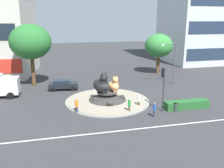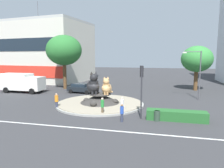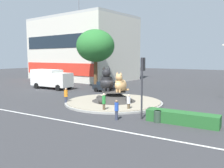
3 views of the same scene
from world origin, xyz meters
TOP-DOWN VIEW (x-y plane):
  - ground_plane at (0.00, 0.00)m, footprint 160.00×160.00m
  - lane_centreline at (0.00, -8.29)m, footprint 112.00×0.20m
  - roundabout_island at (-0.00, -0.00)m, footprint 10.49×10.49m
  - cat_statue_black at (-0.77, -0.17)m, footprint 2.39×3.04m
  - cat_statue_calico at (0.86, -0.07)m, footprint 1.41×2.23m
  - traffic_light_mast at (5.34, -4.48)m, footprint 0.35×0.46m
  - shophouse_block at (-21.15, 21.48)m, footprint 23.69×16.51m
  - clipped_hedge_strip at (8.53, -4.35)m, footprint 5.33×1.20m
  - broadleaf_tree_behind_island at (-9.50, 10.14)m, footprint 6.16×6.16m
  - second_tree_near_tower at (12.84, 13.74)m, footprint 5.15×5.15m
  - streetlight_arm at (11.79, 5.85)m, footprint 2.36×0.49m
  - pedestrian_orange_shirt at (-4.11, -3.03)m, footprint 0.38×0.38m
  - pedestrian_blue_shirt at (3.79, -5.92)m, footprint 0.32×0.32m
  - pedestrian_white_shirt at (3.21, -2.73)m, footprint 0.33×0.33m
  - pedestrian_green_shirt at (1.53, -4.29)m, footprint 0.31×0.31m
  - hatchback_near_shophouse at (-5.17, 6.80)m, footprint 4.39×2.32m
  - delivery_box_truck at (-14.72, 5.28)m, footprint 7.19×2.78m
  - litter_bin at (6.82, -4.90)m, footprint 0.56×0.56m

SIDE VIEW (x-z plane):
  - ground_plane at x=0.00m, z-range 0.00..0.00m
  - lane_centreline at x=0.00m, z-range 0.00..0.01m
  - clipped_hedge_strip at x=8.53m, z-range 0.00..0.90m
  - litter_bin at x=6.82m, z-range 0.00..0.90m
  - roundabout_island at x=0.00m, z-range -0.22..1.12m
  - hatchback_near_shophouse at x=-5.17m, z-range 0.05..1.54m
  - pedestrian_white_shirt at x=3.21m, z-range 0.04..1.64m
  - pedestrian_blue_shirt at x=3.79m, z-range 0.05..1.67m
  - pedestrian_orange_shirt at x=-4.11m, z-range 0.04..1.77m
  - pedestrian_green_shirt at x=1.53m, z-range 0.07..1.83m
  - delivery_box_truck at x=-14.72m, z-range 0.14..3.15m
  - cat_statue_calico at x=0.86m, z-range 1.06..3.17m
  - cat_statue_black at x=-0.77m, z-range 0.98..3.67m
  - traffic_light_mast at x=5.34m, z-range 0.98..5.92m
  - streetlight_arm at x=11.79m, z-range 0.60..7.06m
  - second_tree_near_tower at x=12.84m, z-range 1.52..9.03m
  - broadleaf_tree_behind_island at x=-9.50m, z-range 2.06..11.48m
  - shophouse_block at x=-21.15m, z-range -2.02..15.60m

